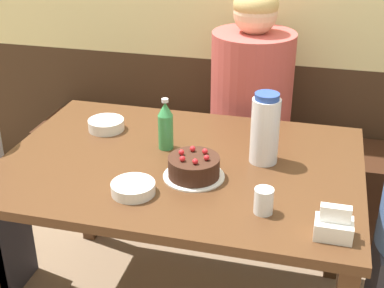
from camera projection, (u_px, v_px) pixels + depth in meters
bench_seat at (222, 176)px, 2.94m from camera, size 2.07×0.38×0.45m
dining_table at (181, 182)px, 2.03m from camera, size 1.33×0.93×0.75m
birthday_cake at (194, 167)px, 1.86m from camera, size 0.22×0.22×0.10m
water_pitcher at (265, 129)px, 1.93m from camera, size 0.10×0.10×0.27m
soju_bottle at (166, 125)px, 2.04m from camera, size 0.06×0.06×0.21m
napkin_holder at (334, 226)px, 1.55m from camera, size 0.11×0.08×0.11m
bowl_soup_white at (106, 125)px, 2.23m from camera, size 0.15×0.15×0.04m
bowl_rice_small at (133, 188)px, 1.77m from camera, size 0.15×0.15×0.04m
glass_water_tall at (264, 201)px, 1.66m from camera, size 0.06×0.06×0.08m
person_grey_tee at (250, 117)px, 2.63m from camera, size 0.39×0.39×1.26m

